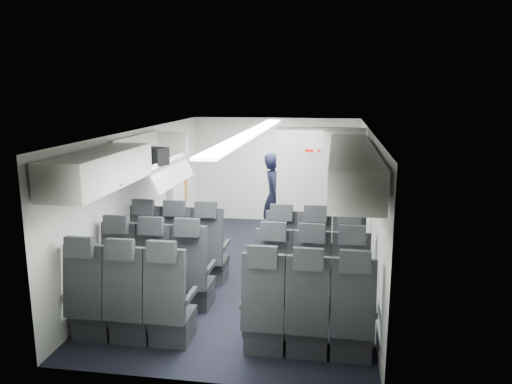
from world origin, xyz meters
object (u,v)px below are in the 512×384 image
(seat_row_mid, at_px, (233,281))
(seat_row_rear, at_px, (217,312))
(flight_attendant, at_px, (274,197))
(carry_on_bag, at_px, (151,156))
(galley_unit, at_px, (321,180))
(boarding_door, at_px, (178,187))
(seat_row_front, at_px, (246,257))

(seat_row_mid, height_order, seat_row_rear, same)
(seat_row_mid, height_order, flight_attendant, flight_attendant)
(seat_row_mid, height_order, carry_on_bag, carry_on_bag)
(galley_unit, xyz_separation_m, boarding_door, (-2.59, -1.17, 0.00))
(boarding_door, bearing_deg, carry_on_bag, -82.14)
(seat_row_rear, height_order, carry_on_bag, carry_on_bag)
(seat_row_mid, bearing_deg, seat_row_rear, -90.00)
(seat_row_mid, bearing_deg, flight_attendant, 87.33)
(seat_row_front, bearing_deg, seat_row_rear, -90.00)
(seat_row_rear, xyz_separation_m, flight_attendant, (0.14, 3.94, 0.40))
(seat_row_mid, xyz_separation_m, seat_row_rear, (0.00, -0.90, 0.00))
(seat_row_front, distance_m, carry_on_bag, 1.95)
(seat_row_mid, xyz_separation_m, flight_attendant, (0.14, 3.04, 0.40))
(seat_row_rear, relative_size, boarding_door, 1.79)
(seat_row_rear, height_order, flight_attendant, flight_attendant)
(seat_row_front, height_order, flight_attendant, flight_attendant)
(carry_on_bag, bearing_deg, seat_row_front, 12.79)
(galley_unit, bearing_deg, seat_row_mid, -102.88)
(galley_unit, xyz_separation_m, flight_attendant, (-0.81, -1.11, -0.14))
(galley_unit, bearing_deg, carry_on_bag, -125.86)
(seat_row_front, relative_size, seat_row_mid, 1.00)
(seat_row_front, distance_m, seat_row_mid, 0.90)
(galley_unit, bearing_deg, seat_row_rear, -100.65)
(seat_row_front, xyz_separation_m, seat_row_mid, (0.00, -0.90, 0.00))
(seat_row_mid, height_order, boarding_door, boarding_door)
(seat_row_front, bearing_deg, seat_row_mid, -90.00)
(seat_row_mid, distance_m, seat_row_rear, 0.90)
(seat_row_rear, bearing_deg, seat_row_front, 90.00)
(seat_row_rear, distance_m, flight_attendant, 3.96)
(seat_row_rear, xyz_separation_m, boarding_door, (-1.64, 3.89, 0.55))
(flight_attendant, bearing_deg, boarding_door, 80.89)
(seat_row_rear, bearing_deg, boarding_door, 112.87)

